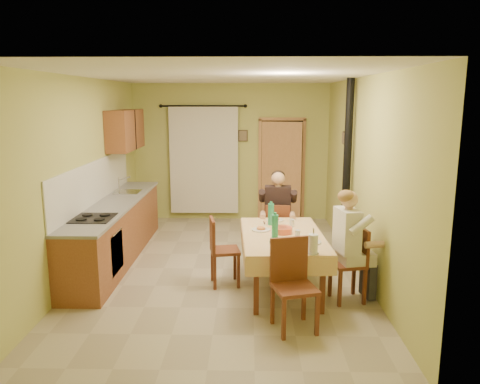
{
  "coord_description": "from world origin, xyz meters",
  "views": [
    {
      "loc": [
        0.39,
        -6.61,
        2.49
      ],
      "look_at": [
        0.25,
        0.1,
        1.15
      ],
      "focal_mm": 35.0,
      "sensor_mm": 36.0,
      "label": 1
    }
  ],
  "objects_px": {
    "man_far": "(278,206)",
    "man_right": "(349,233)",
    "chair_right": "(348,278)",
    "dining_table": "(282,262)",
    "chair_near": "(294,304)",
    "stove_flue": "(346,194)",
    "chair_left": "(224,264)",
    "chair_far": "(277,243)"
  },
  "relations": [
    {
      "from": "man_far",
      "to": "man_right",
      "type": "bearing_deg",
      "value": -58.19
    },
    {
      "from": "chair_right",
      "to": "man_right",
      "type": "height_order",
      "value": "man_right"
    },
    {
      "from": "dining_table",
      "to": "chair_near",
      "type": "bearing_deg",
      "value": -89.91
    },
    {
      "from": "man_right",
      "to": "stove_flue",
      "type": "xyz_separation_m",
      "value": [
        0.28,
        1.68,
        0.15
      ]
    },
    {
      "from": "chair_right",
      "to": "chair_left",
      "type": "xyz_separation_m",
      "value": [
        -1.58,
        0.48,
        -0.0
      ]
    },
    {
      "from": "chair_left",
      "to": "stove_flue",
      "type": "height_order",
      "value": "stove_flue"
    },
    {
      "from": "chair_far",
      "to": "stove_flue",
      "type": "xyz_separation_m",
      "value": [
        1.08,
        0.23,
        0.74
      ]
    },
    {
      "from": "dining_table",
      "to": "chair_right",
      "type": "xyz_separation_m",
      "value": [
        0.8,
        -0.33,
        -0.09
      ]
    },
    {
      "from": "dining_table",
      "to": "chair_left",
      "type": "relative_size",
      "value": 1.93
    },
    {
      "from": "stove_flue",
      "to": "chair_left",
      "type": "bearing_deg",
      "value": -147.2
    },
    {
      "from": "chair_right",
      "to": "chair_left",
      "type": "height_order",
      "value": "chair_right"
    },
    {
      "from": "chair_left",
      "to": "man_right",
      "type": "xyz_separation_m",
      "value": [
        1.57,
        -0.48,
        0.59
      ]
    },
    {
      "from": "chair_far",
      "to": "chair_left",
      "type": "bearing_deg",
      "value": -125.35
    },
    {
      "from": "man_right",
      "to": "chair_near",
      "type": "bearing_deg",
      "value": 124.17
    },
    {
      "from": "stove_flue",
      "to": "chair_near",
      "type": "bearing_deg",
      "value": -112.73
    },
    {
      "from": "chair_left",
      "to": "man_right",
      "type": "distance_m",
      "value": 1.74
    },
    {
      "from": "dining_table",
      "to": "man_right",
      "type": "relative_size",
      "value": 1.29
    },
    {
      "from": "chair_far",
      "to": "chair_near",
      "type": "relative_size",
      "value": 0.93
    },
    {
      "from": "dining_table",
      "to": "stove_flue",
      "type": "bearing_deg",
      "value": 48.49
    },
    {
      "from": "chair_right",
      "to": "chair_left",
      "type": "relative_size",
      "value": 1.0
    },
    {
      "from": "chair_far",
      "to": "chair_near",
      "type": "height_order",
      "value": "chair_near"
    },
    {
      "from": "man_right",
      "to": "stove_flue",
      "type": "distance_m",
      "value": 1.71
    },
    {
      "from": "dining_table",
      "to": "chair_far",
      "type": "distance_m",
      "value": 1.12
    },
    {
      "from": "man_right",
      "to": "man_far",
      "type": "bearing_deg",
      "value": 16.7
    },
    {
      "from": "chair_right",
      "to": "chair_far",
      "type": "bearing_deg",
      "value": 17.34
    },
    {
      "from": "chair_far",
      "to": "man_far",
      "type": "height_order",
      "value": "man_far"
    },
    {
      "from": "chair_near",
      "to": "chair_left",
      "type": "bearing_deg",
      "value": -71.85
    },
    {
      "from": "chair_far",
      "to": "chair_left",
      "type": "distance_m",
      "value": 1.24
    },
    {
      "from": "dining_table",
      "to": "man_right",
      "type": "xyz_separation_m",
      "value": [
        0.79,
        -0.34,
        0.5
      ]
    },
    {
      "from": "man_far",
      "to": "man_right",
      "type": "relative_size",
      "value": 1.0
    },
    {
      "from": "man_right",
      "to": "dining_table",
      "type": "bearing_deg",
      "value": 55.18
    },
    {
      "from": "chair_near",
      "to": "chair_right",
      "type": "xyz_separation_m",
      "value": [
        0.75,
        0.76,
        -0.0
      ]
    },
    {
      "from": "stove_flue",
      "to": "man_right",
      "type": "bearing_deg",
      "value": -99.61
    },
    {
      "from": "chair_right",
      "to": "man_far",
      "type": "xyz_separation_m",
      "value": [
        -0.81,
        1.46,
        0.59
      ]
    },
    {
      "from": "chair_far",
      "to": "man_far",
      "type": "xyz_separation_m",
      "value": [
        0.0,
        0.01,
        0.59
      ]
    },
    {
      "from": "dining_table",
      "to": "stove_flue",
      "type": "height_order",
      "value": "stove_flue"
    },
    {
      "from": "dining_table",
      "to": "chair_far",
      "type": "xyz_separation_m",
      "value": [
        -0.0,
        1.11,
        -0.09
      ]
    },
    {
      "from": "chair_left",
      "to": "dining_table",
      "type": "bearing_deg",
      "value": 68.77
    },
    {
      "from": "stove_flue",
      "to": "man_far",
      "type": "bearing_deg",
      "value": -168.78
    },
    {
      "from": "chair_right",
      "to": "stove_flue",
      "type": "height_order",
      "value": "stove_flue"
    },
    {
      "from": "man_far",
      "to": "chair_left",
      "type": "bearing_deg",
      "value": -125.03
    },
    {
      "from": "chair_far",
      "to": "chair_near",
      "type": "xyz_separation_m",
      "value": [
        0.06,
        -2.21,
        0.0
      ]
    }
  ]
}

